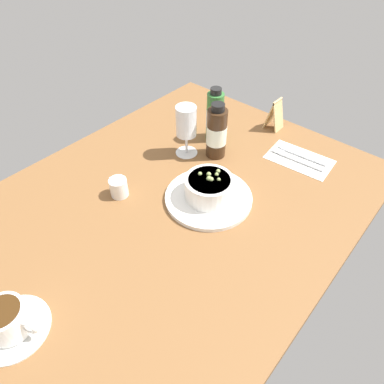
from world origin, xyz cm
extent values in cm
cube|color=brown|center=(0.00, 0.00, -1.50)|extent=(110.00, 84.00, 3.00)
cylinder|color=white|center=(6.95, -6.52, 0.60)|extent=(22.98, 22.98, 1.20)
cylinder|color=white|center=(6.95, -6.52, 4.10)|extent=(12.60, 12.60, 5.80)
cylinder|color=beige|center=(6.95, -6.52, 6.20)|extent=(10.83, 10.83, 1.60)
sphere|color=#8A9D58|center=(10.84, -6.29, 7.10)|extent=(1.13, 1.13, 1.13)
sphere|color=#8A9D58|center=(7.17, -6.79, 7.10)|extent=(0.87, 0.87, 0.87)
sphere|color=#8A9D58|center=(8.38, -8.40, 7.10)|extent=(0.96, 0.96, 0.96)
sphere|color=#8A9D58|center=(6.96, -3.43, 7.10)|extent=(1.08, 1.08, 1.08)
sphere|color=#8A9D58|center=(7.02, -6.35, 7.10)|extent=(1.39, 1.39, 1.39)
sphere|color=#8A9D58|center=(8.29, -5.25, 7.10)|extent=(1.21, 1.21, 1.21)
sphere|color=#8A9D58|center=(7.15, -6.91, 7.10)|extent=(1.26, 1.26, 1.26)
sphere|color=#8A9D58|center=(9.56, -6.81, 7.10)|extent=(1.03, 1.03, 1.03)
cube|color=white|center=(38.12, -16.44, 0.15)|extent=(12.90, 19.66, 0.30)
cube|color=silver|center=(36.92, -17.44, 0.55)|extent=(2.35, 14.05, 0.50)
cube|color=silver|center=(36.92, -9.64, 0.55)|extent=(2.49, 3.77, 0.40)
cube|color=silver|center=(39.72, -17.44, 0.55)|extent=(2.07, 13.04, 0.50)
ellipsoid|color=silver|center=(39.72, -10.44, 0.60)|extent=(2.40, 4.00, 0.60)
cylinder|color=white|center=(-44.96, -0.77, 0.45)|extent=(14.00, 14.00, 0.90)
cylinder|color=white|center=(-44.96, -0.77, 3.91)|extent=(8.12, 8.12, 6.01)
cylinder|color=#3F260F|center=(-44.96, -0.77, 6.41)|extent=(6.90, 6.90, 1.00)
torus|color=white|center=(-43.07, -5.46, 4.21)|extent=(2.09, 3.64, 3.60)
cylinder|color=white|center=(-7.29, 12.53, 2.57)|extent=(4.73, 4.73, 5.14)
cone|color=white|center=(-7.91, 14.56, 4.52)|extent=(2.25, 2.65, 2.33)
cylinder|color=white|center=(18.34, 11.44, 0.20)|extent=(6.67, 6.67, 0.40)
cylinder|color=white|center=(18.34, 11.44, 3.54)|extent=(0.80, 0.80, 6.29)
cylinder|color=white|center=(18.34, 11.44, 11.21)|extent=(5.99, 5.99, 9.04)
cylinder|color=#EEE1C9|center=(18.34, 11.44, 9.85)|extent=(4.92, 4.92, 5.43)
cylinder|color=#382314|center=(23.52, 4.25, 7.56)|extent=(5.85, 5.85, 15.12)
cylinder|color=silver|center=(23.52, 4.25, 7.26)|extent=(5.96, 5.96, 5.74)
cylinder|color=black|center=(23.52, 4.25, 16.12)|extent=(3.80, 3.80, 2.00)
cylinder|color=#337233|center=(30.19, 10.22, 7.71)|extent=(5.21, 5.21, 15.43)
cylinder|color=silver|center=(30.19, 10.22, 7.41)|extent=(5.31, 5.31, 5.86)
cylinder|color=black|center=(30.19, 10.22, 16.32)|extent=(3.38, 3.38, 1.79)
cube|color=tan|center=(48.00, 0.32, 5.08)|extent=(5.05, 2.98, 10.26)
cube|color=tan|center=(48.00, -2.27, 5.08)|extent=(5.05, 2.98, 10.26)
camera|label=1|loc=(-45.05, -46.09, 64.41)|focal=32.35mm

